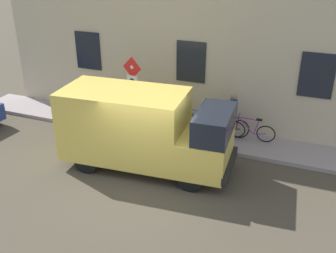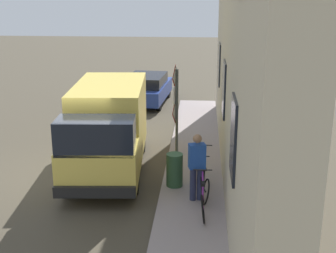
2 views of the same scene
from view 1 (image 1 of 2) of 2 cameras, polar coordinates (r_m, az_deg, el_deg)
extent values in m
plane|color=#494234|center=(12.03, -3.52, -8.02)|extent=(80.00, 80.00, 0.00)
cube|color=gray|center=(14.73, 2.08, -1.03)|extent=(1.66, 17.74, 0.14)
cube|color=#C2B495|center=(14.55, 3.96, 15.18)|extent=(0.70, 15.74, 8.12)
cube|color=black|center=(13.86, 20.65, 6.88)|extent=(0.06, 1.10, 1.50)
cube|color=black|center=(14.54, 3.33, 9.27)|extent=(0.06, 1.10, 1.50)
cube|color=black|center=(16.37, -11.42, 10.65)|extent=(0.06, 1.10, 1.50)
cylinder|color=#474C47|center=(14.28, -4.90, 4.23)|extent=(0.09, 0.09, 2.70)
pyramid|color=silver|center=(13.86, -5.26, 8.38)|extent=(0.13, 0.50, 0.50)
pyramid|color=red|center=(13.86, -5.25, 8.38)|extent=(0.12, 0.55, 0.56)
cube|color=white|center=(14.04, -5.12, 6.25)|extent=(0.12, 0.44, 0.56)
cylinder|color=#1933B2|center=(14.00, -5.18, 6.45)|extent=(0.05, 0.24, 0.24)
pyramid|color=silver|center=(14.22, -5.09, 4.13)|extent=(0.13, 0.50, 0.50)
pyramid|color=red|center=(14.22, -5.07, 4.14)|extent=(0.12, 0.55, 0.56)
cube|color=#E8CB53|center=(12.39, -6.25, 0.39)|extent=(2.27, 3.94, 2.18)
cube|color=#E8CB53|center=(11.91, 5.46, -3.54)|extent=(2.10, 1.54, 1.10)
cube|color=black|center=(11.47, 6.66, 0.26)|extent=(1.99, 1.12, 0.84)
cube|color=black|center=(11.99, 8.90, -5.58)|extent=(2.01, 0.31, 0.28)
cylinder|color=black|center=(12.95, 5.20, -3.51)|extent=(0.28, 0.77, 0.76)
cylinder|color=black|center=(11.47, 3.23, -7.56)|extent=(0.28, 0.77, 0.76)
cylinder|color=black|center=(13.93, -8.27, -1.51)|extent=(0.28, 0.77, 0.76)
cylinder|color=black|center=(12.57, -11.67, -4.94)|extent=(0.28, 0.77, 0.76)
torus|color=black|center=(14.33, 9.78, -0.41)|extent=(0.13, 0.66, 0.66)
torus|color=black|center=(14.21, 13.92, -1.05)|extent=(0.13, 0.66, 0.66)
cylinder|color=purple|center=(14.20, 11.17, 0.13)|extent=(0.05, 0.60, 0.60)
cylinder|color=purple|center=(14.08, 11.56, 1.09)|extent=(0.05, 0.73, 0.07)
cylinder|color=purple|center=(14.16, 12.60, -0.15)|extent=(0.04, 0.19, 0.55)
cylinder|color=purple|center=(14.25, 13.06, -1.07)|extent=(0.05, 0.43, 0.12)
cylinder|color=purple|center=(14.23, 9.95, 0.47)|extent=(0.04, 0.09, 0.50)
cube|color=black|center=(14.03, 13.02, 0.96)|extent=(0.08, 0.20, 0.06)
cylinder|color=#262626|center=(14.10, 10.14, 1.55)|extent=(0.46, 0.04, 0.03)
torus|color=black|center=(14.47, 6.18, 0.07)|extent=(0.26, 0.68, 0.65)
torus|color=black|center=(14.39, 10.32, -0.36)|extent=(0.26, 0.68, 0.65)
cylinder|color=black|center=(14.35, 7.55, 0.68)|extent=(0.12, 0.60, 0.60)
cylinder|color=black|center=(14.23, 7.92, 1.64)|extent=(0.14, 0.72, 0.07)
cylinder|color=black|center=(14.33, 8.99, 0.47)|extent=(0.06, 0.19, 0.55)
cylinder|color=black|center=(14.42, 9.47, -0.42)|extent=(0.10, 0.43, 0.12)
cylinder|color=black|center=(14.36, 6.33, 0.95)|extent=(0.05, 0.09, 0.50)
cube|color=black|center=(14.19, 9.37, 1.58)|extent=(0.11, 0.21, 0.06)
cylinder|color=#262626|center=(14.24, 6.48, 2.03)|extent=(0.46, 0.09, 0.03)
torus|color=black|center=(14.79, 2.83, 0.78)|extent=(0.17, 0.67, 0.66)
torus|color=black|center=(14.48, 6.70, 0.07)|extent=(0.17, 0.67, 0.66)
cylinder|color=blue|center=(14.60, 4.08, 1.29)|extent=(0.06, 0.60, 0.60)
cylinder|color=blue|center=(14.47, 4.39, 2.23)|extent=(0.07, 0.73, 0.07)
cylinder|color=blue|center=(14.50, 5.42, 0.99)|extent=(0.04, 0.19, 0.55)
cylinder|color=blue|center=(14.56, 5.90, 0.07)|extent=(0.05, 0.43, 0.12)
cylinder|color=blue|center=(14.68, 2.95, 1.64)|extent=(0.04, 0.09, 0.50)
cube|color=black|center=(14.35, 5.76, 2.08)|extent=(0.09, 0.20, 0.06)
cylinder|color=#262626|center=(14.56, 3.06, 2.70)|extent=(0.46, 0.05, 0.03)
cylinder|color=#262B47|center=(14.27, 9.17, -0.07)|extent=(0.16, 0.16, 0.85)
cylinder|color=#262B47|center=(14.11, 9.17, -0.38)|extent=(0.16, 0.16, 0.85)
cube|color=#20489F|center=(13.89, 9.38, 2.52)|extent=(0.45, 0.35, 0.62)
sphere|color=#936B4C|center=(13.73, 9.51, 4.25)|extent=(0.22, 0.22, 0.22)
cylinder|color=#2D5133|center=(13.82, 5.32, -0.58)|extent=(0.44, 0.44, 0.90)
camera|label=2|loc=(15.05, 54.70, 9.69)|focal=49.13mm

